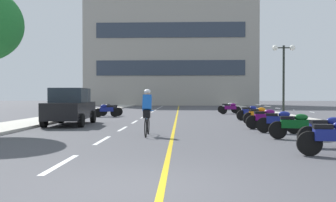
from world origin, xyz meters
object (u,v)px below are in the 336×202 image
Objects in this scene: motorcycle_6 at (250,112)px; motorcycle_0 at (334,137)px; motorcycle_10 at (228,107)px; motorcycle_9 at (231,108)px; motorcycle_3 at (279,121)px; motorcycle_2 at (295,125)px; motorcycle_4 at (266,118)px; street_lamp_mid at (284,63)px; cyclist_rider at (147,111)px; motorcycle_7 at (106,110)px; parked_car_near at (70,106)px; motorcycle_5 at (258,115)px; motorcycle_1 at (327,130)px; motorcycle_8 at (111,109)px.

motorcycle_0 is at bearing -91.87° from motorcycle_6.
motorcycle_9 is at bearing -91.75° from motorcycle_10.
motorcycle_3 is 0.99× the size of motorcycle_10.
motorcycle_2 and motorcycle_4 have the same top height.
motorcycle_0 is (-2.93, -14.46, -3.05)m from street_lamp_mid.
motorcycle_10 is (-2.68, 6.47, -3.05)m from street_lamp_mid.
motorcycle_3 is 0.94× the size of cyclist_rider.
motorcycle_6 and motorcycle_10 have the same top height.
motorcycle_10 is at bearing 89.02° from motorcycle_4.
motorcycle_4 is at bearing -111.17° from street_lamp_mid.
motorcycle_2 is at bearing 87.60° from motorcycle_0.
motorcycle_4 is 12.19m from motorcycle_9.
motorcycle_2 is at bearing -87.85° from motorcycle_4.
motorcycle_7 is (-8.68, 15.08, 0.00)m from motorcycle_0.
motorcycle_10 is (8.93, 5.85, 0.00)m from motorcycle_7.
motorcycle_4 is at bearing -11.51° from parked_car_near.
motorcycle_5 is (0.28, 9.63, 0.00)m from motorcycle_0.
motorcycle_0 is at bearing -106.80° from motorcycle_1.
parked_car_near is 2.52× the size of motorcycle_9.
cyclist_rider reaches higher than motorcycle_9.
motorcycle_2 is 1.03× the size of motorcycle_6.
motorcycle_4 is (9.15, -1.86, -0.44)m from parked_car_near.
motorcycle_7 is at bearing 109.32° from cyclist_rider.
street_lamp_mid is 12.18m from motorcycle_8.
motorcycle_6 is (0.28, 7.22, 0.00)m from motorcycle_3.
motorcycle_3 is at bearing -48.25° from motorcycle_7.
motorcycle_0 and motorcycle_2 have the same top height.
motorcycle_6 and motorcycle_9 have the same top height.
parked_car_near is 6.34m from motorcycle_7.
motorcycle_10 is (0.24, 14.02, 0.00)m from motorcycle_4.
motorcycle_2 and motorcycle_5 have the same top height.
motorcycle_0 is 9.63m from motorcycle_5.
motorcycle_9 is (-0.28, 17.56, 0.00)m from motorcycle_1.
motorcycle_1 is 0.96× the size of cyclist_rider.
street_lamp_mid is at bearing -9.94° from motorcycle_8.
motorcycle_10 is 0.95× the size of cyclist_rider.
street_lamp_mid is 6.19m from motorcycle_9.
street_lamp_mid is 15.07m from motorcycle_0.
motorcycle_0 and motorcycle_4 have the same top height.
motorcycle_2 is at bearing 100.41° from motorcycle_1.
motorcycle_1 and motorcycle_7 have the same top height.
street_lamp_mid is at bearing 73.13° from motorcycle_3.
street_lamp_mid is 2.69× the size of motorcycle_1.
motorcycle_2 is 17.61m from motorcycle_10.
parked_car_near is 12.68m from motorcycle_0.
motorcycle_9 is (0.07, 13.89, 0.00)m from motorcycle_3.
motorcycle_4 is 1.00× the size of motorcycle_8.
motorcycle_8 is at bearing 107.22° from cyclist_rider.
motorcycle_4 is 5.58m from cyclist_rider.
motorcycle_4 is 0.96× the size of cyclist_rider.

